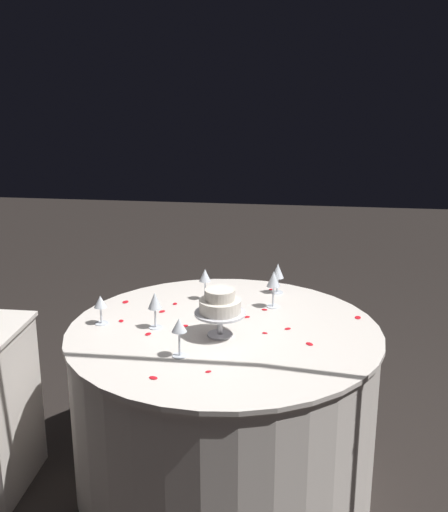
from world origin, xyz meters
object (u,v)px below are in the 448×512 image
(wine_glass_2, at_px, (100,303))
(wine_glass_4, at_px, (274,280))
(wine_glass_5, at_px, (205,277))
(wine_glass_1, at_px, (179,328))
(wine_glass_0, at_px, (278,272))
(decorative_arch, at_px, (207,159))
(main_table, at_px, (224,409))
(wine_glass_3, at_px, (155,302))
(tiered_cake, at_px, (220,305))

(wine_glass_2, height_order, wine_glass_4, wine_glass_4)
(wine_glass_2, bearing_deg, wine_glass_5, -138.78)
(wine_glass_1, bearing_deg, wine_glass_0, -114.22)
(wine_glass_1, height_order, wine_glass_2, wine_glass_1)
(decorative_arch, relative_size, main_table, 1.75)
(decorative_arch, relative_size, wine_glass_3, 14.66)
(main_table, relative_size, tiered_cake, 6.31)
(decorative_arch, height_order, wine_glass_0, decorative_arch)
(wine_glass_0, bearing_deg, wine_glass_4, 86.76)
(tiered_cake, relative_size, wine_glass_4, 1.22)
(wine_glass_3, bearing_deg, wine_glass_4, -147.74)
(main_table, distance_m, wine_glass_1, 0.60)
(wine_glass_1, xyz_separation_m, wine_glass_4, (-0.34, -0.59, 0.01))
(wine_glass_0, relative_size, wine_glass_4, 0.86)
(wine_glass_0, distance_m, wine_glass_2, 0.91)
(decorative_arch, distance_m, wine_glass_0, 1.22)
(tiered_cake, distance_m, wine_glass_3, 0.30)
(wine_glass_5, bearing_deg, main_table, 110.71)
(wine_glass_2, bearing_deg, wine_glass_4, -158.21)
(tiered_cake, bearing_deg, main_table, -99.59)
(tiered_cake, bearing_deg, wine_glass_3, -9.27)
(wine_glass_4, xyz_separation_m, wine_glass_5, (0.34, -0.06, -0.02))
(wine_glass_0, relative_size, wine_glass_1, 0.95)
(wine_glass_1, xyz_separation_m, wine_glass_2, (0.41, -0.29, -0.03))
(wine_glass_1, relative_size, wine_glass_2, 1.22)
(wine_glass_0, xyz_separation_m, wine_glass_1, (0.35, 0.79, 0.01))
(decorative_arch, distance_m, wine_glass_1, 0.74)
(wine_glass_0, xyz_separation_m, wine_glass_4, (0.01, 0.20, 0.02))
(wine_glass_2, xyz_separation_m, wine_glass_3, (-0.25, 0.02, 0.02))
(decorative_arch, distance_m, wine_glass_2, 1.03)
(wine_glass_5, bearing_deg, tiered_cake, 106.89)
(decorative_arch, bearing_deg, wine_glass_5, -80.51)
(main_table, relative_size, wine_glass_2, 10.36)
(wine_glass_4, relative_size, wine_glass_5, 1.14)
(wine_glass_3, bearing_deg, decorative_arch, 123.91)
(decorative_arch, relative_size, wine_glass_5, 15.46)
(wine_glass_1, height_order, wine_glass_3, wine_glass_3)
(main_table, distance_m, wine_glass_0, 0.74)
(wine_glass_5, bearing_deg, wine_glass_4, 169.44)
(wine_glass_3, bearing_deg, wine_glass_0, -134.87)
(decorative_arch, height_order, wine_glass_5, decorative_arch)
(tiered_cake, distance_m, wine_glass_1, 0.26)
(wine_glass_0, xyz_separation_m, wine_glass_2, (0.76, 0.50, -0.01))
(wine_glass_3, bearing_deg, wine_glass_5, -113.37)
(decorative_arch, distance_m, main_table, 1.30)
(wine_glass_0, bearing_deg, wine_glass_3, 45.13)
(main_table, bearing_deg, wine_glass_2, -0.57)
(decorative_arch, height_order, wine_glass_1, decorative_arch)
(wine_glass_1, distance_m, wine_glass_4, 0.68)
(decorative_arch, bearing_deg, tiered_cake, -88.75)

